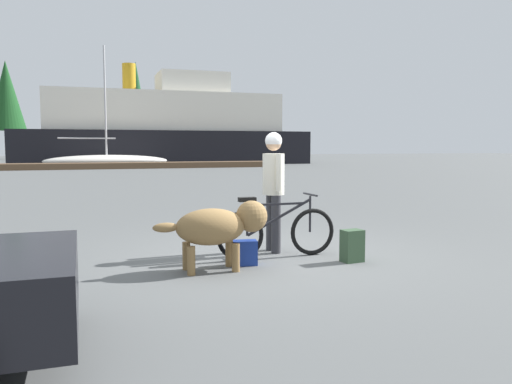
% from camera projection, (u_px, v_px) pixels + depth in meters
% --- Properties ---
extents(ground_plane, '(160.00, 160.00, 0.00)m').
position_uv_depth(ground_plane, '(265.00, 256.00, 7.33)').
color(ground_plane, '#595B5B').
extents(bicycle, '(1.76, 0.44, 0.89)m').
position_uv_depth(bicycle, '(276.00, 232.00, 7.19)').
color(bicycle, black).
rests_on(bicycle, ground_plane).
extents(person_cyclist, '(0.32, 0.53, 1.76)m').
position_uv_depth(person_cyclist, '(273.00, 180.00, 7.53)').
color(person_cyclist, '#333338').
rests_on(person_cyclist, ground_plane).
extents(dog, '(1.47, 0.54, 0.87)m').
position_uv_depth(dog, '(219.00, 226.00, 6.45)').
color(dog, olive).
rests_on(dog, ground_plane).
extents(backpack, '(0.30, 0.23, 0.44)m').
position_uv_depth(backpack, '(352.00, 246.00, 6.94)').
color(backpack, '#334C33').
rests_on(backpack, ground_plane).
extents(handbag_pannier, '(0.34, 0.23, 0.33)m').
position_uv_depth(handbag_pannier, '(245.00, 253.00, 6.75)').
color(handbag_pannier, navy).
rests_on(handbag_pannier, ground_plane).
extents(dock_pier, '(19.45, 2.13, 0.40)m').
position_uv_depth(dock_pier, '(147.00, 165.00, 36.03)').
color(dock_pier, brown).
rests_on(dock_pier, ground_plane).
extents(ferry_boat, '(24.12, 7.53, 8.38)m').
position_uv_depth(ferry_boat, '(166.00, 130.00, 44.23)').
color(ferry_boat, black).
rests_on(ferry_boat, ground_plane).
extents(sailboat_moored, '(8.80, 2.46, 8.72)m').
position_uv_depth(sailboat_moored, '(107.00, 161.00, 37.42)').
color(sailboat_moored, silver).
rests_on(sailboat_moored, ground_plane).
extents(pine_tree_far_left, '(4.12, 4.12, 11.27)m').
position_uv_depth(pine_tree_far_left, '(6.00, 96.00, 58.78)').
color(pine_tree_far_left, '#4C331E').
rests_on(pine_tree_far_left, ground_plane).
extents(pine_tree_center, '(3.37, 3.37, 11.89)m').
position_uv_depth(pine_tree_center, '(136.00, 101.00, 63.39)').
color(pine_tree_center, '#4C331E').
rests_on(pine_tree_center, ground_plane).
extents(pine_tree_far_right, '(3.01, 3.01, 8.48)m').
position_uv_depth(pine_tree_far_right, '(202.00, 114.00, 62.47)').
color(pine_tree_far_right, '#4C331E').
rests_on(pine_tree_far_right, ground_plane).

